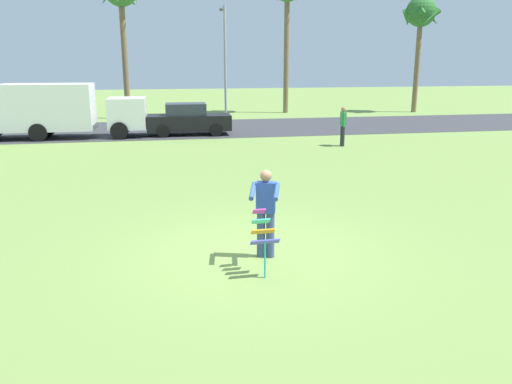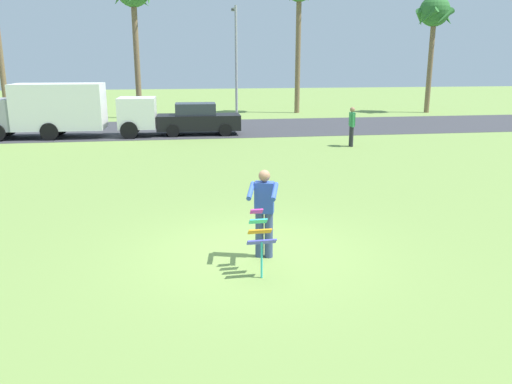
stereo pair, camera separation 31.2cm
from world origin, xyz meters
name	(u,v)px [view 1 (the left image)]	position (x,y,z in m)	size (l,w,h in m)	color
ground_plane	(255,253)	(0.00, 0.00, 0.00)	(120.00, 120.00, 0.00)	olive
road_strip	(191,129)	(0.00, 19.35, 0.01)	(120.00, 8.00, 0.01)	#38383D
person_kite_flyer	(266,210)	(0.17, -0.23, 0.95)	(0.68, 0.75, 1.73)	#384772
kite_held	(263,233)	(-0.04, -1.02, 0.77)	(0.52, 0.64, 1.14)	#D83399
parked_truck_white_box	(66,109)	(-6.14, 16.95, 1.41)	(6.75, 2.24, 2.62)	silver
parked_car_black	(188,120)	(-0.26, 16.95, 0.77)	(4.25, 1.94, 1.60)	black
palm_tree_far_left	(421,16)	(16.74, 25.80, 6.69)	(2.58, 2.71, 8.07)	brown
streetlight_pole	(225,55)	(2.56, 23.99, 4.00)	(0.24, 1.65, 7.00)	#9E9EA3
person_walker_near	(343,125)	(6.25, 12.15, 0.93)	(0.28, 0.56, 1.73)	#26262B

